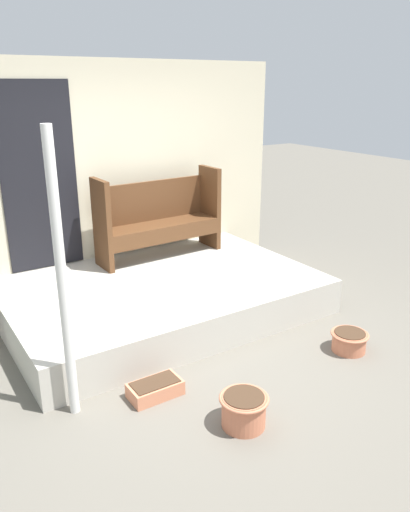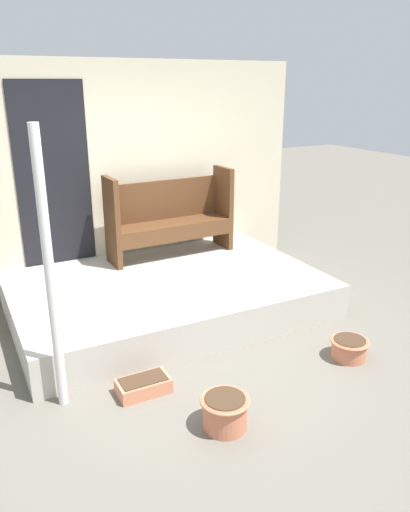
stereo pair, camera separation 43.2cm
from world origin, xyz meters
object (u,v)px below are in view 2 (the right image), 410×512
Objects in this scene: flower_pot_left at (225,411)px; flower_pot_middle at (349,347)px; planter_box_rect at (143,386)px; bench at (170,214)px; support_post at (50,276)px.

flower_pot_middle is at bearing 12.09° from flower_pot_left.
planter_box_rect is (-1.82, 0.35, -0.04)m from flower_pot_middle.
bench is 4.36× the size of flower_pot_middle.
support_post reaches higher than planter_box_rect.
flower_pot_middle is 1.86m from planter_box_rect.
planter_box_rect is at bearing -121.02° from bench.
support_post is 2.65m from flower_pot_middle.
support_post is 5.07× the size of planter_box_rect.
bench reaches higher than flower_pot_left.
flower_pot_middle is at bearing -11.98° from support_post.
support_post is 1.57m from flower_pot_left.
flower_pot_middle is 0.84× the size of planter_box_rect.
support_post is 5.84× the size of flower_pot_left.
flower_pot_left is 0.76m from planter_box_rect.
flower_pot_middle is (1.46, 0.31, -0.03)m from flower_pot_left.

